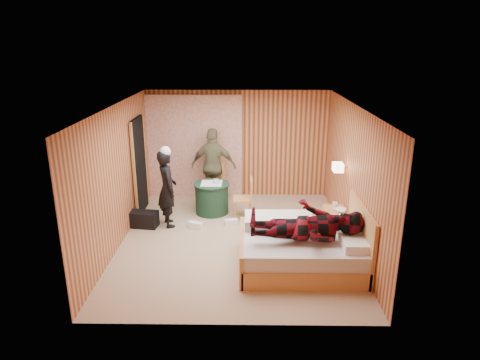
{
  "coord_description": "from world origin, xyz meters",
  "views": [
    {
      "loc": [
        0.19,
        -7.25,
        3.56
      ],
      "look_at": [
        0.08,
        0.42,
        1.05
      ],
      "focal_mm": 32.0,
      "sensor_mm": 36.0,
      "label": 1
    }
  ],
  "objects_px": {
    "chair_far": "(215,180)",
    "chair_near": "(246,195)",
    "bed": "(302,248)",
    "round_table": "(212,198)",
    "woman_standing": "(167,189)",
    "man_at_table": "(214,166)",
    "duffel_bag": "(144,219)",
    "nightstand": "(335,223)",
    "wall_lamp": "(338,167)",
    "man_on_bed": "(307,217)"
  },
  "relations": [
    {
      "from": "bed",
      "to": "man_on_bed",
      "type": "xyz_separation_m",
      "value": [
        0.02,
        -0.23,
        0.65
      ]
    },
    {
      "from": "round_table",
      "to": "nightstand",
      "type": "bearing_deg",
      "value": -26.08
    },
    {
      "from": "chair_near",
      "to": "man_at_table",
      "type": "xyz_separation_m",
      "value": [
        -0.74,
        0.92,
        0.36
      ]
    },
    {
      "from": "bed",
      "to": "man_on_bed",
      "type": "distance_m",
      "value": 0.69
    },
    {
      "from": "nightstand",
      "to": "chair_near",
      "type": "distance_m",
      "value": 1.91
    },
    {
      "from": "nightstand",
      "to": "chair_far",
      "type": "relative_size",
      "value": 0.62
    },
    {
      "from": "man_on_bed",
      "to": "round_table",
      "type": "bearing_deg",
      "value": 124.2
    },
    {
      "from": "chair_near",
      "to": "duffel_bag",
      "type": "height_order",
      "value": "chair_near"
    },
    {
      "from": "chair_near",
      "to": "round_table",
      "type": "bearing_deg",
      "value": -112.34
    },
    {
      "from": "wall_lamp",
      "to": "nightstand",
      "type": "distance_m",
      "value": 1.05
    },
    {
      "from": "wall_lamp",
      "to": "chair_near",
      "type": "height_order",
      "value": "wall_lamp"
    },
    {
      "from": "woman_standing",
      "to": "bed",
      "type": "bearing_deg",
      "value": -144.11
    },
    {
      "from": "man_at_table",
      "to": "duffel_bag",
      "type": "bearing_deg",
      "value": 52.61
    },
    {
      "from": "man_at_table",
      "to": "nightstand",
      "type": "bearing_deg",
      "value": 149.06
    },
    {
      "from": "nightstand",
      "to": "man_on_bed",
      "type": "bearing_deg",
      "value": -119.37
    },
    {
      "from": "woman_standing",
      "to": "man_on_bed",
      "type": "distance_m",
      "value": 3.11
    },
    {
      "from": "chair_near",
      "to": "woman_standing",
      "type": "distance_m",
      "value": 1.63
    },
    {
      "from": "bed",
      "to": "round_table",
      "type": "distance_m",
      "value": 2.8
    },
    {
      "from": "bed",
      "to": "nightstand",
      "type": "height_order",
      "value": "bed"
    },
    {
      "from": "wall_lamp",
      "to": "woman_standing",
      "type": "distance_m",
      "value": 3.33
    },
    {
      "from": "duffel_bag",
      "to": "man_at_table",
      "type": "height_order",
      "value": "man_at_table"
    },
    {
      "from": "chair_near",
      "to": "nightstand",
      "type": "bearing_deg",
      "value": 60.61
    },
    {
      "from": "bed",
      "to": "chair_near",
      "type": "relative_size",
      "value": 2.28
    },
    {
      "from": "nightstand",
      "to": "man_at_table",
      "type": "bearing_deg",
      "value": 143.03
    },
    {
      "from": "duffel_bag",
      "to": "round_table",
      "type": "bearing_deg",
      "value": 38.37
    },
    {
      "from": "chair_far",
      "to": "bed",
      "type": "bearing_deg",
      "value": -47.11
    },
    {
      "from": "man_at_table",
      "to": "woman_standing",
      "type": "bearing_deg",
      "value": 63.53
    },
    {
      "from": "nightstand",
      "to": "woman_standing",
      "type": "bearing_deg",
      "value": 170.81
    },
    {
      "from": "wall_lamp",
      "to": "man_at_table",
      "type": "xyz_separation_m",
      "value": [
        -2.46,
        1.54,
        -0.44
      ]
    },
    {
      "from": "chair_far",
      "to": "man_on_bed",
      "type": "bearing_deg",
      "value": -48.62
    },
    {
      "from": "woman_standing",
      "to": "chair_near",
      "type": "bearing_deg",
      "value": -98.08
    },
    {
      "from": "man_at_table",
      "to": "wall_lamp",
      "type": "bearing_deg",
      "value": 154.03
    },
    {
      "from": "man_at_table",
      "to": "man_on_bed",
      "type": "distance_m",
      "value": 3.54
    },
    {
      "from": "woman_standing",
      "to": "man_on_bed",
      "type": "height_order",
      "value": "man_on_bed"
    },
    {
      "from": "wall_lamp",
      "to": "duffel_bag",
      "type": "relative_size",
      "value": 0.46
    },
    {
      "from": "duffel_bag",
      "to": "woman_standing",
      "type": "xyz_separation_m",
      "value": [
        0.49,
        0.1,
        0.62
      ]
    },
    {
      "from": "wall_lamp",
      "to": "chair_near",
      "type": "xyz_separation_m",
      "value": [
        -1.72,
        0.61,
        -0.79
      ]
    },
    {
      "from": "nightstand",
      "to": "round_table",
      "type": "height_order",
      "value": "round_table"
    },
    {
      "from": "chair_far",
      "to": "chair_near",
      "type": "bearing_deg",
      "value": -38.05
    },
    {
      "from": "round_table",
      "to": "man_at_table",
      "type": "relative_size",
      "value": 0.44
    },
    {
      "from": "chair_near",
      "to": "man_on_bed",
      "type": "relative_size",
      "value": 0.49
    },
    {
      "from": "round_table",
      "to": "man_on_bed",
      "type": "distance_m",
      "value": 3.06
    },
    {
      "from": "man_at_table",
      "to": "chair_near",
      "type": "bearing_deg",
      "value": 134.84
    },
    {
      "from": "wall_lamp",
      "to": "duffel_bag",
      "type": "height_order",
      "value": "wall_lamp"
    },
    {
      "from": "woman_standing",
      "to": "man_at_table",
      "type": "xyz_separation_m",
      "value": [
        0.82,
        1.29,
        0.09
      ]
    },
    {
      "from": "nightstand",
      "to": "round_table",
      "type": "distance_m",
      "value": 2.69
    },
    {
      "from": "wall_lamp",
      "to": "round_table",
      "type": "bearing_deg",
      "value": 159.89
    },
    {
      "from": "bed",
      "to": "nightstand",
      "type": "distance_m",
      "value": 1.31
    },
    {
      "from": "woman_standing",
      "to": "man_at_table",
      "type": "bearing_deg",
      "value": -53.93
    },
    {
      "from": "bed",
      "to": "woman_standing",
      "type": "height_order",
      "value": "woman_standing"
    }
  ]
}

